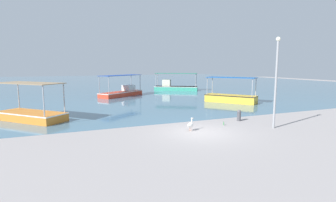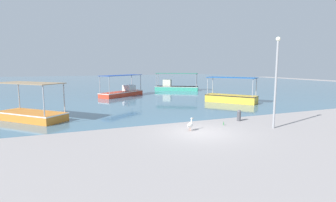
{
  "view_description": "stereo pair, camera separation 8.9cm",
  "coord_description": "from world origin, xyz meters",
  "px_view_note": "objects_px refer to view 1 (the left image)",
  "views": [
    {
      "loc": [
        -7.66,
        -13.44,
        4.0
      ],
      "look_at": [
        0.11,
        5.46,
        1.21
      ],
      "focal_mm": 28.0,
      "sensor_mm": 36.0,
      "label": 1
    },
    {
      "loc": [
        -7.58,
        -13.47,
        4.0
      ],
      "look_at": [
        0.11,
        5.46,
        1.21
      ],
      "focal_mm": 28.0,
      "sensor_mm": 36.0,
      "label": 2
    }
  ],
  "objects_px": {
    "fishing_boat_center": "(231,97)",
    "fishing_boat_far_left": "(31,114)",
    "mooring_bollard": "(239,115)",
    "pelican": "(191,125)",
    "glass_bottle": "(224,124)",
    "lamp_post": "(276,78)",
    "fishing_boat_outer": "(122,92)",
    "fishing_boat_near_right": "(175,87)"
  },
  "relations": [
    {
      "from": "fishing_boat_far_left",
      "to": "glass_bottle",
      "type": "bearing_deg",
      "value": -28.78
    },
    {
      "from": "fishing_boat_center",
      "to": "mooring_bollard",
      "type": "relative_size",
      "value": 6.58
    },
    {
      "from": "pelican",
      "to": "lamp_post",
      "type": "bearing_deg",
      "value": -14.73
    },
    {
      "from": "fishing_boat_near_right",
      "to": "fishing_boat_far_left",
      "type": "relative_size",
      "value": 1.28
    },
    {
      "from": "fishing_boat_near_right",
      "to": "lamp_post",
      "type": "relative_size",
      "value": 1.17
    },
    {
      "from": "fishing_boat_center",
      "to": "lamp_post",
      "type": "relative_size",
      "value": 0.94
    },
    {
      "from": "glass_bottle",
      "to": "fishing_boat_center",
      "type": "bearing_deg",
      "value": 52.04
    },
    {
      "from": "pelican",
      "to": "fishing_boat_far_left",
      "type": "bearing_deg",
      "value": 142.71
    },
    {
      "from": "fishing_boat_center",
      "to": "mooring_bollard",
      "type": "xyz_separation_m",
      "value": [
        -5.13,
        -8.14,
        -0.13
      ]
    },
    {
      "from": "glass_bottle",
      "to": "mooring_bollard",
      "type": "bearing_deg",
      "value": 23.12
    },
    {
      "from": "fishing_boat_far_left",
      "to": "mooring_bollard",
      "type": "xyz_separation_m",
      "value": [
        13.98,
        -5.88,
        -0.07
      ]
    },
    {
      "from": "fishing_boat_outer",
      "to": "mooring_bollard",
      "type": "xyz_separation_m",
      "value": [
        4.43,
        -18.62,
        -0.13
      ]
    },
    {
      "from": "mooring_bollard",
      "to": "fishing_boat_far_left",
      "type": "bearing_deg",
      "value": 157.17
    },
    {
      "from": "fishing_boat_near_right",
      "to": "lamp_post",
      "type": "bearing_deg",
      "value": -99.59
    },
    {
      "from": "fishing_boat_center",
      "to": "glass_bottle",
      "type": "distance_m",
      "value": 11.33
    },
    {
      "from": "fishing_boat_far_left",
      "to": "lamp_post",
      "type": "relative_size",
      "value": 0.91
    },
    {
      "from": "mooring_bollard",
      "to": "glass_bottle",
      "type": "distance_m",
      "value": 2.02
    },
    {
      "from": "fishing_boat_center",
      "to": "fishing_boat_far_left",
      "type": "xyz_separation_m",
      "value": [
        -19.1,
        -2.26,
        -0.06
      ]
    },
    {
      "from": "pelican",
      "to": "lamp_post",
      "type": "height_order",
      "value": "lamp_post"
    },
    {
      "from": "fishing_boat_near_right",
      "to": "mooring_bollard",
      "type": "bearing_deg",
      "value": -102.33
    },
    {
      "from": "fishing_boat_center",
      "to": "pelican",
      "type": "relative_size",
      "value": 6.78
    },
    {
      "from": "glass_bottle",
      "to": "pelican",
      "type": "bearing_deg",
      "value": -170.09
    },
    {
      "from": "lamp_post",
      "to": "glass_bottle",
      "type": "relative_size",
      "value": 21.28
    },
    {
      "from": "fishing_boat_center",
      "to": "fishing_boat_near_right",
      "type": "relative_size",
      "value": 0.8
    },
    {
      "from": "fishing_boat_outer",
      "to": "fishing_boat_center",
      "type": "xyz_separation_m",
      "value": [
        9.56,
        -10.48,
        0.0
      ]
    },
    {
      "from": "fishing_boat_far_left",
      "to": "fishing_boat_center",
      "type": "bearing_deg",
      "value": 6.75
    },
    {
      "from": "fishing_boat_near_right",
      "to": "fishing_boat_far_left",
      "type": "xyz_separation_m",
      "value": [
        -18.99,
        -17.04,
        -0.11
      ]
    },
    {
      "from": "fishing_boat_center",
      "to": "fishing_boat_far_left",
      "type": "height_order",
      "value": "fishing_boat_far_left"
    },
    {
      "from": "lamp_post",
      "to": "glass_bottle",
      "type": "height_order",
      "value": "lamp_post"
    },
    {
      "from": "fishing_boat_near_right",
      "to": "fishing_boat_center",
      "type": "bearing_deg",
      "value": -89.54
    },
    {
      "from": "mooring_bollard",
      "to": "glass_bottle",
      "type": "bearing_deg",
      "value": -156.88
    },
    {
      "from": "fishing_boat_far_left",
      "to": "pelican",
      "type": "bearing_deg",
      "value": -37.29
    },
    {
      "from": "pelican",
      "to": "mooring_bollard",
      "type": "relative_size",
      "value": 0.97
    },
    {
      "from": "fishing_boat_far_left",
      "to": "glass_bottle",
      "type": "distance_m",
      "value": 13.86
    },
    {
      "from": "lamp_post",
      "to": "fishing_boat_center",
      "type": "bearing_deg",
      "value": 67.64
    },
    {
      "from": "pelican",
      "to": "mooring_bollard",
      "type": "bearing_deg",
      "value": 15.41
    },
    {
      "from": "lamp_post",
      "to": "pelican",
      "type": "bearing_deg",
      "value": 165.27
    },
    {
      "from": "fishing_boat_near_right",
      "to": "lamp_post",
      "type": "xyz_separation_m",
      "value": [
        -4.32,
        -25.57,
        2.61
      ]
    },
    {
      "from": "lamp_post",
      "to": "glass_bottle",
      "type": "distance_m",
      "value": 4.43
    },
    {
      "from": "fishing_boat_center",
      "to": "pelican",
      "type": "bearing_deg",
      "value": -135.93
    },
    {
      "from": "pelican",
      "to": "glass_bottle",
      "type": "relative_size",
      "value": 2.96
    },
    {
      "from": "fishing_boat_outer",
      "to": "glass_bottle",
      "type": "bearing_deg",
      "value": -82.38
    }
  ]
}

